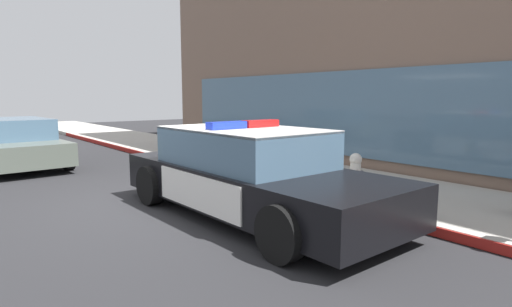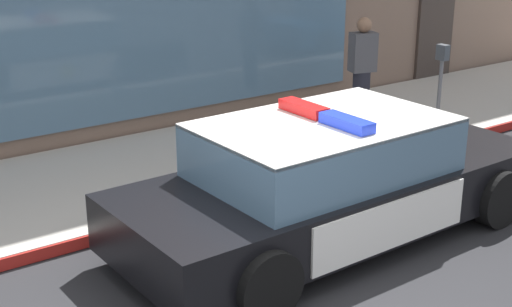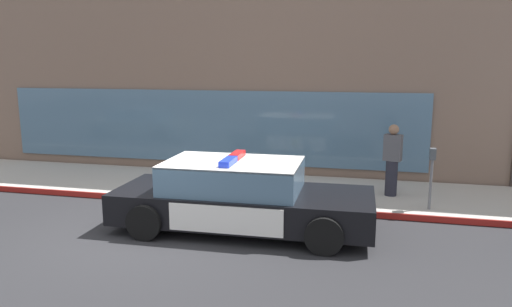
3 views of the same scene
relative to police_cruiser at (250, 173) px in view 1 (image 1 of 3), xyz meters
name	(u,v)px [view 1 (image 1 of 3)]	position (x,y,z in m)	size (l,w,h in m)	color
ground	(166,200)	(-1.68, -0.63, -0.68)	(48.00, 48.00, 0.00)	#262628
sidewalk	(301,175)	(-1.68, 2.81, -0.61)	(48.00, 2.97, 0.15)	#B2ADA3
curb_red_paint	(250,183)	(-1.68, 1.31, -0.61)	(28.80, 0.04, 0.14)	maroon
police_cruiser	(250,173)	(0.00, 0.00, 0.00)	(5.09, 2.17, 1.49)	black
fire_hydrant	(356,174)	(0.49, 2.01, -0.18)	(0.34, 0.39, 0.73)	silver
car_far_lane	(12,143)	(-7.55, -2.17, -0.05)	(4.61, 2.26, 1.29)	#596056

